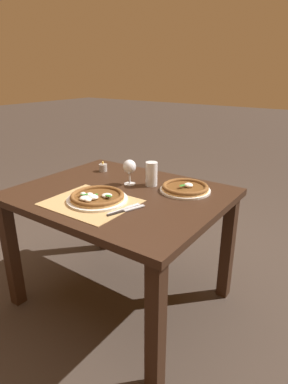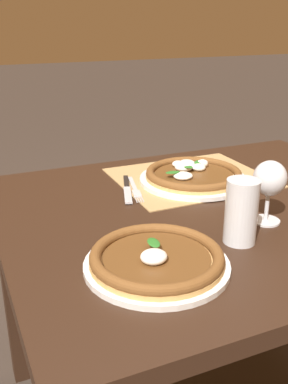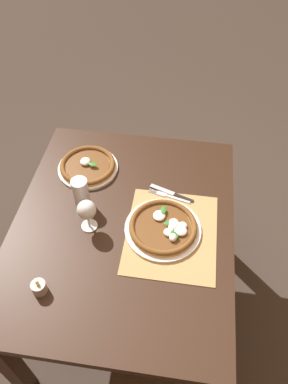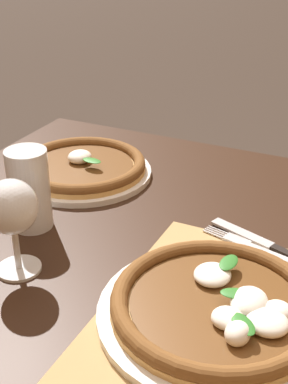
{
  "view_description": "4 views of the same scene",
  "coord_description": "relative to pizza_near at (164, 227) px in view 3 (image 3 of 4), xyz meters",
  "views": [
    {
      "loc": [
        1.1,
        -1.33,
        1.39
      ],
      "look_at": [
        0.22,
        -0.07,
        0.81
      ],
      "focal_mm": 30.0,
      "sensor_mm": 36.0,
      "label": 1
    },
    {
      "loc": [
        0.64,
        0.93,
        1.21
      ],
      "look_at": [
        0.2,
        -0.06,
        0.78
      ],
      "focal_mm": 42.0,
      "sensor_mm": 36.0,
      "label": 2
    },
    {
      "loc": [
        -0.93,
        -0.23,
        2.04
      ],
      "look_at": [
        0.15,
        -0.07,
        0.79
      ],
      "focal_mm": 35.0,
      "sensor_mm": 36.0,
      "label": 3
    },
    {
      "loc": [
        -0.57,
        -0.33,
        1.23
      ],
      "look_at": [
        0.17,
        0.02,
        0.81
      ],
      "focal_mm": 50.0,
      "sensor_mm": 36.0,
      "label": 4
    }
  ],
  "objects": [
    {
      "name": "votive_candle",
      "position": [
        -0.34,
        0.43,
        0.0
      ],
      "size": [
        0.06,
        0.06,
        0.07
      ],
      "color": "gray",
      "rests_on": "dining_table"
    },
    {
      "name": "ground_plane",
      "position": [
        0.01,
        0.18,
        -0.76
      ],
      "size": [
        24.0,
        24.0,
        0.0
      ],
      "primitive_type": "plane",
      "color": "#382D26"
    },
    {
      "name": "pizza_far",
      "position": [
        0.31,
        0.4,
        -0.0
      ],
      "size": [
        0.29,
        0.29,
        0.05
      ],
      "color": "silver",
      "rests_on": "dining_table"
    },
    {
      "name": "pint_glass",
      "position": [
        0.1,
        0.38,
        0.05
      ],
      "size": [
        0.07,
        0.07,
        0.15
      ],
      "color": "silver",
      "rests_on": "dining_table"
    },
    {
      "name": "fork",
      "position": [
        0.19,
        -0.0,
        -0.02
      ],
      "size": [
        0.06,
        0.2,
        0.0
      ],
      "color": "#B7B7BC",
      "rests_on": "paper_placemat"
    },
    {
      "name": "wine_glass",
      "position": [
        -0.02,
        0.32,
        0.08
      ],
      "size": [
        0.08,
        0.08,
        0.16
      ],
      "color": "silver",
      "rests_on": "dining_table"
    },
    {
      "name": "knife",
      "position": [
        0.21,
        -0.01,
        -0.02
      ],
      "size": [
        0.09,
        0.21,
        0.01
      ],
      "color": "black",
      "rests_on": "paper_placemat"
    },
    {
      "name": "pizza_near",
      "position": [
        0.0,
        0.0,
        0.0
      ],
      "size": [
        0.32,
        0.32,
        0.05
      ],
      "color": "silver",
      "rests_on": "paper_placemat"
    },
    {
      "name": "paper_placemat",
      "position": [
        -0.01,
        -0.04,
        -0.02
      ],
      "size": [
        0.45,
        0.38,
        0.0
      ],
      "primitive_type": "cube",
      "color": "#A88451",
      "rests_on": "dining_table"
    },
    {
      "name": "dining_table",
      "position": [
        0.01,
        0.18,
        -0.13
      ],
      "size": [
        1.16,
        0.95,
        0.74
      ],
      "color": "black",
      "rests_on": "ground"
    }
  ]
}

